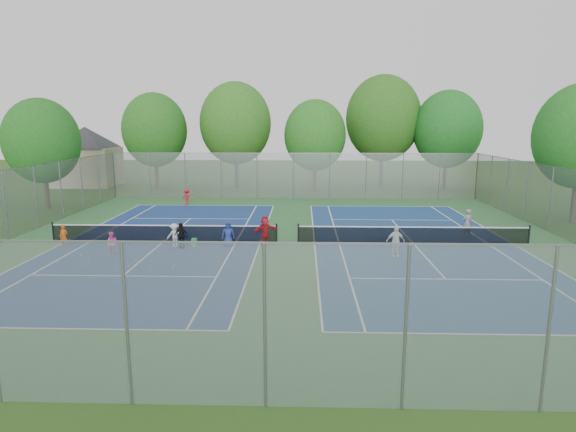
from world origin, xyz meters
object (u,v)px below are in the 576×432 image
at_px(net_left, 164,233).
at_px(ball_crate, 183,235).
at_px(net_right, 413,235).
at_px(ball_hopper, 194,243).
at_px(instructor, 467,223).

height_order(net_left, ball_crate, net_left).
bearing_deg(ball_crate, net_right, -3.64).
height_order(net_left, ball_hopper, net_left).
bearing_deg(net_left, instructor, 4.93).
bearing_deg(instructor, net_right, 4.56).
bearing_deg(ball_hopper, net_left, 146.12).
xyz_separation_m(net_right, ball_crate, (-13.15, 0.84, -0.31)).
bearing_deg(ball_hopper, net_right, 6.48).
distance_m(ball_hopper, instructor, 15.72).
bearing_deg(net_right, ball_hopper, -173.52).
bearing_deg(ball_hopper, instructor, 10.52).
xyz_separation_m(ball_hopper, instructor, (15.44, 2.87, 0.59)).
height_order(ball_crate, ball_hopper, ball_hopper).
xyz_separation_m(net_left, ball_hopper, (2.03, -1.36, -0.20)).
bearing_deg(net_left, net_right, 0.00).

